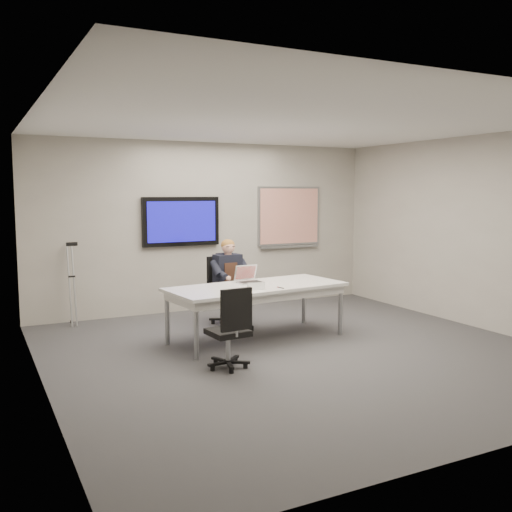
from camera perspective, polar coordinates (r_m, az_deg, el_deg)
name	(u,v)px	position (r m, az deg, el deg)	size (l,w,h in m)	color
floor	(300,352)	(7.21, 4.42, -9.55)	(6.00, 6.00, 0.02)	#3B3B3D
ceiling	(302,123)	(6.98, 4.63, 13.14)	(6.00, 6.00, 0.02)	white
wall_back	(208,227)	(9.64, -4.78, 2.95)	(6.00, 0.02, 2.80)	#A09B91
wall_front	(509,270)	(4.67, 23.98, -1.30)	(6.00, 0.02, 2.80)	#A09B91
wall_left	(39,252)	(5.98, -20.88, 0.41)	(0.02, 6.00, 2.80)	#A09B91
wall_right	(478,232)	(8.88, 21.32, 2.24)	(0.02, 6.00, 2.80)	#A09B91
conference_table	(257,291)	(7.65, 0.06, -3.57)	(2.49, 1.24, 0.74)	silver
tv_display	(181,221)	(9.41, -7.49, 3.44)	(1.30, 0.09, 0.80)	black
whiteboard	(289,217)	(10.28, 3.33, 3.91)	(1.25, 0.08, 1.10)	#919599
office_chair_far	(225,303)	(8.65, -3.10, -4.68)	(0.58, 0.58, 1.01)	black
office_chair_near	(230,343)	(6.47, -2.64, -8.72)	(0.48, 0.48, 0.94)	black
seated_person	(232,292)	(8.40, -2.39, -3.60)	(0.41, 0.70, 1.29)	#1E2433
crutch	(72,282)	(8.90, -17.95, -2.54)	(0.17, 0.35, 1.28)	#ACAFB4
laptop	(248,278)	(7.86, -0.77, -2.24)	(0.34, 0.32, 0.24)	#BBBBBD
name_tent	(256,286)	(7.31, 0.00, -3.01)	(0.22, 0.06, 0.09)	white
pen	(280,288)	(7.42, 2.46, -3.18)	(0.01, 0.01, 0.14)	black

